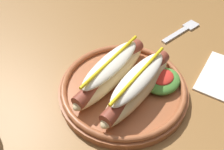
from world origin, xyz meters
The scene contains 3 objects.
dining_table centered at (0.00, 0.00, 0.65)m, with size 1.44×0.94×0.74m.
hot_dog_plate centered at (0.05, -0.11, 0.77)m, with size 0.25×0.25×0.08m.
fork centered at (0.29, -0.08, 0.74)m, with size 0.12×0.03×0.00m.
Camera 1 is at (-0.22, -0.33, 1.15)m, focal length 44.06 mm.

